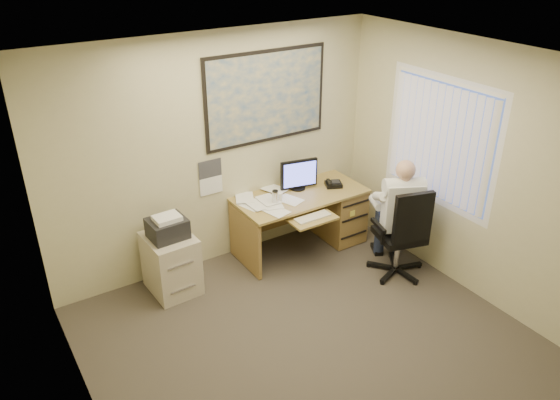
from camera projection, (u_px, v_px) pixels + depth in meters
room_shell at (341, 240)px, 4.44m from camera, size 4.00×4.50×2.70m
desk at (321, 209)px, 6.87m from camera, size 1.60×0.97×1.12m
world_map at (267, 97)px, 6.18m from camera, size 1.56×0.03×1.06m
wall_calendar at (211, 177)px, 6.20m from camera, size 0.28×0.01×0.42m
window_blinds at (440, 142)px, 5.90m from camera, size 0.06×1.40×1.30m
filing_cabinet at (171, 259)px, 5.93m from camera, size 0.51×0.60×0.94m
office_chair at (402, 249)px, 6.24m from camera, size 0.83×0.83×1.13m
person at (399, 218)px, 6.13m from camera, size 0.88×0.99×1.40m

